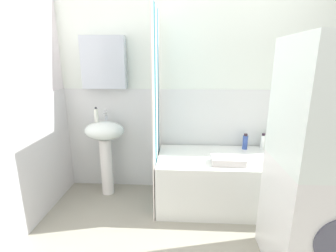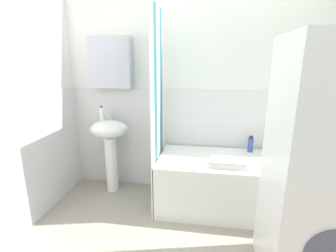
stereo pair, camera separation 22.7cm
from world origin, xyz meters
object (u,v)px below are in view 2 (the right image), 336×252
(sink, at_px, (110,140))
(bathtub, at_px, (228,184))
(body_wash_bottle, at_px, (269,145))
(towel_folded, at_px, (229,163))
(soap_dispenser, at_px, (102,114))
(conditioner_bottle, at_px, (287,144))
(shampoo_bottle, at_px, (277,145))
(lotion_bottle, at_px, (251,145))
(washer_dryer_stack, at_px, (322,171))

(sink, relative_size, bathtub, 0.60)
(body_wash_bottle, xyz_separation_m, towel_folded, (-0.46, -0.44, -0.05))
(soap_dispenser, height_order, conditioner_bottle, soap_dispenser)
(shampoo_bottle, height_order, lotion_bottle, same)
(body_wash_bottle, distance_m, lotion_bottle, 0.20)
(sink, bearing_deg, body_wash_bottle, 3.22)
(soap_dispenser, xyz_separation_m, lotion_bottle, (1.64, 0.10, -0.31))
(body_wash_bottle, bearing_deg, conditioner_bottle, 11.54)
(body_wash_bottle, distance_m, towel_folded, 0.64)
(body_wash_bottle, relative_size, lotion_bottle, 1.03)
(conditioner_bottle, bearing_deg, bathtub, -154.40)
(soap_dispenser, distance_m, conditioner_bottle, 2.06)
(washer_dryer_stack, bearing_deg, soap_dispenser, 152.82)
(conditioner_bottle, height_order, towel_folded, conditioner_bottle)
(bathtub, relative_size, lotion_bottle, 8.03)
(bathtub, bearing_deg, sink, 173.19)
(soap_dispenser, xyz_separation_m, bathtub, (1.41, -0.15, -0.66))
(soap_dispenser, relative_size, bathtub, 0.12)
(body_wash_bottle, height_order, towel_folded, body_wash_bottle)
(body_wash_bottle, distance_m, washer_dryer_stack, 1.10)
(washer_dryer_stack, bearing_deg, conditioner_bottle, 83.18)
(body_wash_bottle, bearing_deg, shampoo_bottle, 20.70)
(sink, bearing_deg, conditioner_bottle, 4.03)
(lotion_bottle, xyz_separation_m, washer_dryer_stack, (0.25, -1.07, 0.20))
(sink, distance_m, conditioner_bottle, 1.96)
(towel_folded, bearing_deg, bathtub, 81.00)
(body_wash_bottle, bearing_deg, bathtub, -149.08)
(sink, height_order, washer_dryer_stack, washer_dryer_stack)
(soap_dispenser, xyz_separation_m, conditioner_bottle, (2.03, 0.15, -0.30))
(sink, xyz_separation_m, washer_dryer_stack, (1.82, -0.98, 0.20))
(sink, relative_size, soap_dispenser, 5.09)
(bathtub, relative_size, towel_folded, 4.51)
(bathtub, xyz_separation_m, towel_folded, (-0.03, -0.18, 0.31))
(sink, relative_size, body_wash_bottle, 4.67)
(towel_folded, distance_m, washer_dryer_stack, 0.86)
(sink, xyz_separation_m, body_wash_bottle, (1.77, 0.10, 0.00))
(body_wash_bottle, bearing_deg, washer_dryer_stack, -87.11)
(soap_dispenser, height_order, shampoo_bottle, soap_dispenser)
(conditioner_bottle, xyz_separation_m, body_wash_bottle, (-0.19, -0.04, -0.00))
(conditioner_bottle, relative_size, shampoo_bottle, 1.06)
(lotion_bottle, bearing_deg, conditioner_bottle, 6.99)
(soap_dispenser, distance_m, body_wash_bottle, 1.87)
(towel_folded, bearing_deg, shampoo_bottle, 40.48)
(body_wash_bottle, bearing_deg, sink, -176.78)
(bathtub, bearing_deg, conditioner_bottle, 25.60)
(towel_folded, bearing_deg, conditioner_bottle, 36.22)
(washer_dryer_stack, bearing_deg, shampoo_bottle, 88.08)
(lotion_bottle, bearing_deg, shampoo_bottle, 8.57)
(washer_dryer_stack, bearing_deg, sink, 151.69)
(sink, height_order, shampoo_bottle, sink)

